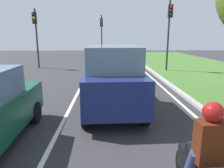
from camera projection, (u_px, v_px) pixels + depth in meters
ground_plane at (95, 82)px, 12.09m from camera, size 60.00×60.00×0.00m
lane_line_center at (83, 82)px, 12.07m from camera, size 0.12×32.00×0.01m
lane_line_right_edge at (156, 81)px, 12.19m from camera, size 0.12×32.00×0.01m
curb_right at (164, 80)px, 12.19m from camera, size 0.24×48.00×0.12m
car_suv_ahead at (112, 78)px, 7.29m from camera, size 2.11×4.57×2.28m
rider_person at (210, 141)px, 2.79m from camera, size 0.51×0.41×1.16m
traffic_light_near_right at (169, 25)px, 15.20m from camera, size 0.32×0.50×5.22m
traffic_light_overhead_left at (36, 29)px, 16.74m from camera, size 0.32×0.50×4.83m
traffic_light_far_median at (102, 30)px, 23.51m from camera, size 0.32×0.50×5.06m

